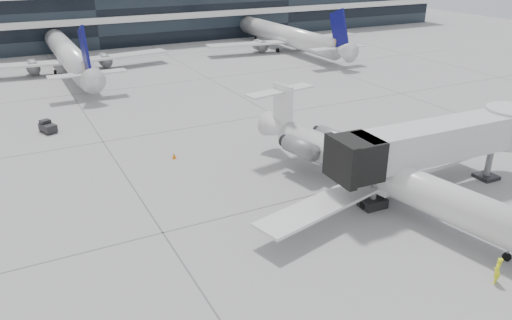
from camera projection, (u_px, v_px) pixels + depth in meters
ground at (286, 202)px, 39.18m from camera, size 220.00×220.00×0.00m
terminal at (87, 17)px, 104.15m from camera, size 170.00×22.00×10.00m
bg_jet_center at (70, 71)px, 80.69m from camera, size 32.00×40.00×9.60m
bg_jet_right at (284, 49)px, 97.61m from camera, size 32.00×40.00×9.60m
regional_jet at (383, 174)px, 38.46m from camera, size 23.84×29.73×6.89m
jet_bridge at (448, 139)px, 39.41m from camera, size 19.04×4.43×6.12m
ramp_worker at (497, 270)px, 29.43m from camera, size 0.75×0.67×1.73m
traffic_cone at (174, 156)px, 47.13m from camera, size 0.43×0.43×0.60m
far_tug at (48, 127)px, 53.78m from camera, size 1.83×2.31×1.28m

